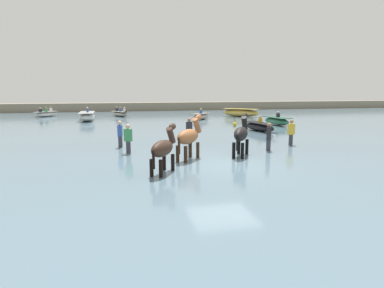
{
  "coord_description": "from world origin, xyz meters",
  "views": [
    {
      "loc": [
        -3.85,
        -11.42,
        3.08
      ],
      "look_at": [
        -0.82,
        1.6,
        0.85
      ],
      "focal_mm": 30.26,
      "sensor_mm": 36.0,
      "label": 1
    }
  ],
  "objects_px": {
    "boat_near_starboard": "(46,114)",
    "boat_mid_outer": "(87,116)",
    "boat_distant_east": "(259,127)",
    "person_onlooker_left": "(291,135)",
    "horse_flank_black": "(241,135)",
    "person_wading_close": "(269,139)",
    "boat_far_offshore": "(201,116)",
    "person_onlooker_right": "(189,132)",
    "boat_near_port": "(241,113)",
    "boat_mid_channel": "(120,114)",
    "horse_lead_chestnut": "(189,138)",
    "person_wading_mid": "(128,141)",
    "boat_far_inshore": "(277,121)",
    "channel_buoy": "(235,124)",
    "person_spectator_far": "(120,137)",
    "horse_trailing_dark_bay": "(163,149)"
  },
  "relations": [
    {
      "from": "horse_trailing_dark_bay",
      "to": "channel_buoy",
      "type": "distance_m",
      "value": 14.79
    },
    {
      "from": "boat_near_starboard",
      "to": "boat_mid_outer",
      "type": "relative_size",
      "value": 0.67
    },
    {
      "from": "boat_far_offshore",
      "to": "person_spectator_far",
      "type": "xyz_separation_m",
      "value": [
        -7.62,
        -13.75,
        0.24
      ]
    },
    {
      "from": "boat_far_offshore",
      "to": "boat_mid_channel",
      "type": "height_order",
      "value": "boat_far_offshore"
    },
    {
      "from": "boat_mid_channel",
      "to": "person_wading_mid",
      "type": "distance_m",
      "value": 20.66
    },
    {
      "from": "boat_near_port",
      "to": "horse_lead_chestnut",
      "type": "bearing_deg",
      "value": -116.96
    },
    {
      "from": "person_wading_mid",
      "to": "horse_trailing_dark_bay",
      "type": "bearing_deg",
      "value": -74.95
    },
    {
      "from": "boat_near_starboard",
      "to": "boat_mid_outer",
      "type": "distance_m",
      "value": 7.1
    },
    {
      "from": "person_wading_mid",
      "to": "horse_flank_black",
      "type": "bearing_deg",
      "value": -19.87
    },
    {
      "from": "horse_trailing_dark_bay",
      "to": "boat_far_inshore",
      "type": "relative_size",
      "value": 0.64
    },
    {
      "from": "horse_lead_chestnut",
      "to": "boat_far_offshore",
      "type": "distance_m",
      "value": 17.98
    },
    {
      "from": "person_onlooker_right",
      "to": "person_wading_close",
      "type": "bearing_deg",
      "value": -48.53
    },
    {
      "from": "horse_lead_chestnut",
      "to": "boat_distant_east",
      "type": "xyz_separation_m",
      "value": [
        6.66,
        7.92,
        -0.6
      ]
    },
    {
      "from": "boat_near_starboard",
      "to": "person_wading_mid",
      "type": "relative_size",
      "value": 1.58
    },
    {
      "from": "person_spectator_far",
      "to": "channel_buoy",
      "type": "relative_size",
      "value": 2.23
    },
    {
      "from": "person_onlooker_left",
      "to": "person_wading_mid",
      "type": "xyz_separation_m",
      "value": [
        -8.07,
        -0.36,
        0.0
      ]
    },
    {
      "from": "horse_flank_black",
      "to": "person_wading_close",
      "type": "height_order",
      "value": "horse_flank_black"
    },
    {
      "from": "boat_distant_east",
      "to": "boat_near_starboard",
      "type": "bearing_deg",
      "value": 136.29
    },
    {
      "from": "horse_lead_chestnut",
      "to": "person_onlooker_left",
      "type": "height_order",
      "value": "horse_lead_chestnut"
    },
    {
      "from": "boat_mid_outer",
      "to": "person_spectator_far",
      "type": "relative_size",
      "value": 2.35
    },
    {
      "from": "person_wading_close",
      "to": "person_wading_mid",
      "type": "xyz_separation_m",
      "value": [
        -6.26,
        0.82,
        0.0
      ]
    },
    {
      "from": "boat_far_inshore",
      "to": "boat_far_offshore",
      "type": "xyz_separation_m",
      "value": [
        -4.61,
        6.17,
        -0.03
      ]
    },
    {
      "from": "person_wading_mid",
      "to": "boat_distant_east",
      "type": "bearing_deg",
      "value": 33.94
    },
    {
      "from": "horse_flank_black",
      "to": "person_onlooker_right",
      "type": "distance_m",
      "value": 4.4
    },
    {
      "from": "boat_far_inshore",
      "to": "boat_near_port",
      "type": "xyz_separation_m",
      "value": [
        0.2,
        8.2,
        0.1
      ]
    },
    {
      "from": "person_onlooker_right",
      "to": "channel_buoy",
      "type": "relative_size",
      "value": 2.23
    },
    {
      "from": "horse_lead_chestnut",
      "to": "horse_flank_black",
      "type": "distance_m",
      "value": 2.3
    },
    {
      "from": "boat_distant_east",
      "to": "person_onlooker_left",
      "type": "xyz_separation_m",
      "value": [
        -0.9,
        -5.67,
        0.24
      ]
    },
    {
      "from": "person_spectator_far",
      "to": "boat_mid_channel",
      "type": "bearing_deg",
      "value": 89.37
    },
    {
      "from": "boat_far_inshore",
      "to": "person_onlooker_right",
      "type": "height_order",
      "value": "person_onlooker_right"
    },
    {
      "from": "boat_near_port",
      "to": "boat_far_offshore",
      "type": "bearing_deg",
      "value": -157.09
    },
    {
      "from": "boat_near_starboard",
      "to": "person_spectator_far",
      "type": "height_order",
      "value": "person_spectator_far"
    },
    {
      "from": "boat_far_inshore",
      "to": "person_wading_close",
      "type": "relative_size",
      "value": 1.86
    },
    {
      "from": "horse_lead_chestnut",
      "to": "boat_near_starboard",
      "type": "relative_size",
      "value": 0.81
    },
    {
      "from": "boat_distant_east",
      "to": "boat_near_starboard",
      "type": "distance_m",
      "value": 22.9
    },
    {
      "from": "person_wading_mid",
      "to": "boat_mid_channel",
      "type": "bearing_deg",
      "value": 90.31
    },
    {
      "from": "channel_buoy",
      "to": "person_wading_mid",
      "type": "bearing_deg",
      "value": -132.58
    },
    {
      "from": "horse_trailing_dark_bay",
      "to": "boat_near_port",
      "type": "bearing_deg",
      "value": 62.33
    },
    {
      "from": "horse_flank_black",
      "to": "boat_mid_channel",
      "type": "relative_size",
      "value": 0.75
    },
    {
      "from": "boat_mid_channel",
      "to": "person_onlooker_right",
      "type": "xyz_separation_m",
      "value": [
        3.41,
        -18.12,
        0.24
      ]
    },
    {
      "from": "boat_mid_channel",
      "to": "horse_lead_chestnut",
      "type": "bearing_deg",
      "value": -83.89
    },
    {
      "from": "boat_mid_outer",
      "to": "boat_near_port",
      "type": "xyz_separation_m",
      "value": [
        15.19,
        1.03,
        0.02
      ]
    },
    {
      "from": "boat_near_port",
      "to": "person_spectator_far",
      "type": "relative_size",
      "value": 2.32
    },
    {
      "from": "boat_distant_east",
      "to": "horse_trailing_dark_bay",
      "type": "bearing_deg",
      "value": -129.06
    },
    {
      "from": "boat_near_starboard",
      "to": "boat_mid_outer",
      "type": "bearing_deg",
      "value": -50.52
    },
    {
      "from": "horse_lead_chestnut",
      "to": "boat_near_starboard",
      "type": "bearing_deg",
      "value": 112.61
    },
    {
      "from": "person_wading_close",
      "to": "channel_buoy",
      "type": "height_order",
      "value": "person_wading_close"
    },
    {
      "from": "boat_mid_channel",
      "to": "boat_near_port",
      "type": "relative_size",
      "value": 0.74
    },
    {
      "from": "boat_far_offshore",
      "to": "person_onlooker_left",
      "type": "height_order",
      "value": "person_onlooker_left"
    },
    {
      "from": "boat_mid_outer",
      "to": "person_wading_close",
      "type": "distance_m",
      "value": 19.56
    }
  ]
}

